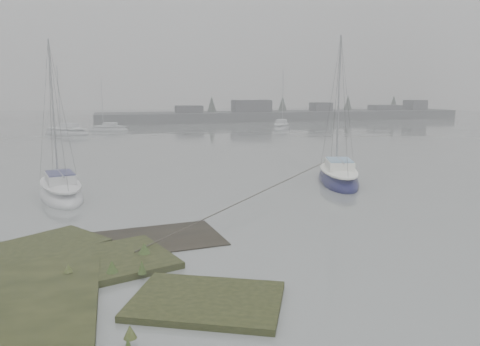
# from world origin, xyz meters

# --- Properties ---
(ground) EXTENTS (160.00, 160.00, 0.00)m
(ground) POSITION_xyz_m (0.00, 30.00, 0.00)
(ground) COLOR slate
(ground) RESTS_ON ground
(far_shoreline) EXTENTS (60.00, 8.00, 4.15)m
(far_shoreline) POSITION_xyz_m (26.84, 61.90, 0.85)
(far_shoreline) COLOR #4C4F51
(far_shoreline) RESTS_ON ground
(sailboat_main) EXTENTS (3.72, 6.33, 8.48)m
(sailboat_main) POSITION_xyz_m (10.28, 11.99, 0.26)
(sailboat_main) COLOR #0C0D3D
(sailboat_main) RESTS_ON ground
(sailboat_white) EXTENTS (3.03, 5.85, 7.88)m
(sailboat_white) POSITION_xyz_m (-3.96, 12.25, 0.24)
(sailboat_white) COLOR silver
(sailboat_white) RESTS_ON ground
(sailboat_far_a) EXTENTS (5.81, 4.85, 8.14)m
(sailboat_far_a) POSITION_xyz_m (-6.39, 44.50, 0.25)
(sailboat_far_a) COLOR #A8ACB1
(sailboat_far_a) RESTS_ON ground
(sailboat_far_b) EXTENTS (4.27, 5.80, 7.90)m
(sailboat_far_b) POSITION_xyz_m (19.20, 45.00, 0.24)
(sailboat_far_b) COLOR #B3B9BE
(sailboat_far_b) RESTS_ON ground
(sailboat_far_c) EXTENTS (4.91, 2.52, 6.62)m
(sailboat_far_c) POSITION_xyz_m (-1.91, 48.22, 0.21)
(sailboat_far_c) COLOR #B1B7BB
(sailboat_far_c) RESTS_ON ground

